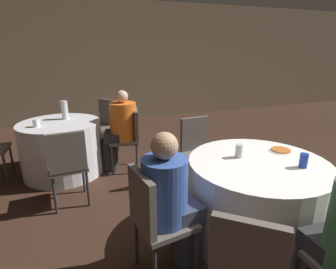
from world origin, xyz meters
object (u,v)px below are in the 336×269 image
table_near (254,199)px  chair_near_north (198,146)px  chair_far_northeast (106,121)px  person_blue_shirt (173,203)px  pizza_plate_near (281,150)px  chair_far_east (130,134)px  person_orange_shirt (119,130)px  table_far (62,148)px  chair_near_southwest (246,265)px  chair_far_south (67,162)px  chair_near_west (154,215)px  bottle_far (65,110)px  soda_can_silver (239,151)px  soda_can_blue (304,161)px

table_near → chair_near_north: bearing=95.2°
chair_far_northeast → person_blue_shirt: size_ratio=0.77×
pizza_plate_near → chair_far_east: bearing=124.4°
person_orange_shirt → pizza_plate_near: 2.14m
person_orange_shirt → chair_near_north: bearing=-122.7°
pizza_plate_near → table_far: bearing=138.1°
chair_near_southwest → pizza_plate_near: 1.39m
chair_far_east → chair_far_south: size_ratio=1.00×
chair_near_west → chair_far_northeast: same height
chair_near_north → chair_far_northeast: size_ratio=1.00×
chair_near_north → chair_far_east: size_ratio=1.00×
table_far → bottle_far: bearing=62.1°
chair_near_north → chair_near_southwest: bearing=67.2°
chair_near_southwest → person_blue_shirt: size_ratio=0.77×
person_orange_shirt → soda_can_silver: bearing=-142.7°
person_blue_shirt → soda_can_blue: person_blue_shirt is taller
table_near → chair_far_northeast: chair_far_northeast is taller
table_near → table_far: (-1.71, 2.00, 0.00)m
table_near → chair_far_east: chair_far_east is taller
chair_near_north → person_blue_shirt: 1.39m
table_far → chair_near_southwest: bearing=-69.3°
soda_can_blue → person_blue_shirt: bearing=175.5°
table_near → chair_far_south: (-1.62, 1.05, 0.17)m
chair_near_west → soda_can_silver: chair_near_west is taller
table_far → chair_far_northeast: (0.69, 0.66, 0.17)m
table_near → person_orange_shirt: person_orange_shirt is taller
chair_far_south → chair_near_southwest: bearing=-68.5°
chair_far_northeast → person_blue_shirt: bearing=139.8°
person_blue_shirt → soda_can_silver: (0.74, 0.28, 0.22)m
bottle_far → soda_can_silver: bearing=-53.0°
table_near → chair_near_southwest: bearing=-130.3°
chair_far_east → chair_far_south: (-0.83, -0.76, 0.00)m
person_blue_shirt → soda_can_blue: bearing=76.5°
soda_can_blue → soda_can_silver: (-0.38, 0.36, 0.00)m
person_orange_shirt → bottle_far: bearing=77.3°
table_near → soda_can_blue: soda_can_blue is taller
bottle_far → chair_near_west: bearing=-75.1°
soda_can_silver → chair_near_north: bearing=88.6°
chair_far_east → chair_near_southwest: bearing=-165.8°
pizza_plate_near → bottle_far: bearing=134.6°
table_near → chair_far_east: bearing=113.4°
soda_can_silver → chair_far_northeast: bearing=109.9°
pizza_plate_near → soda_can_blue: (-0.10, -0.36, 0.05)m
chair_near_west → pizza_plate_near: chair_near_west is taller
table_near → chair_near_west: (-1.01, -0.16, 0.17)m
table_far → chair_far_east: (0.93, -0.19, 0.17)m
person_orange_shirt → chair_far_south: bearing=150.6°
person_orange_shirt → soda_can_silver: 1.90m
chair_far_northeast → person_blue_shirt: (0.17, -2.79, 0.05)m
person_blue_shirt → bottle_far: bearing=-170.3°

